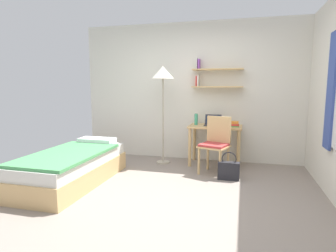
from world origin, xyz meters
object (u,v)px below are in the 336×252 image
at_px(bed, 73,167).
at_px(desk, 215,134).
at_px(laptop, 213,123).
at_px(book_stack, 234,124).
at_px(handbag, 229,170).
at_px(desk_chair, 216,142).
at_px(water_bottle, 196,119).
at_px(standing_lamp, 163,78).

height_order(bed, desk, desk).
relative_size(laptop, book_stack, 1.27).
distance_m(laptop, handbag, 1.07).
relative_size(desk, book_stack, 3.97).
height_order(desk, book_stack, book_stack).
bearing_deg(handbag, desk, 110.32).
distance_m(bed, book_stack, 2.75).
height_order(desk_chair, laptop, desk_chair).
distance_m(laptop, water_bottle, 0.31).
relative_size(desk, handbag, 2.15).
height_order(bed, desk_chair, desk_chair).
relative_size(standing_lamp, laptop, 5.95).
xyz_separation_m(desk, handbag, (0.29, -0.79, -0.42)).
distance_m(standing_lamp, water_bottle, 0.96).
bearing_deg(book_stack, desk_chair, -118.80).
xyz_separation_m(bed, standing_lamp, (0.97, 1.40, 1.32)).
distance_m(standing_lamp, book_stack, 1.50).
relative_size(desk, desk_chair, 1.01).
bearing_deg(handbag, laptop, 112.91).
bearing_deg(standing_lamp, desk, 7.89).
height_order(standing_lamp, book_stack, standing_lamp).
height_order(bed, handbag, bed).
height_order(desk_chair, handbag, desk_chair).
height_order(book_stack, handbag, book_stack).
xyz_separation_m(desk_chair, laptop, (-0.10, 0.51, 0.25)).
xyz_separation_m(laptop, handbag, (0.34, -0.80, -0.62)).
height_order(water_bottle, handbag, water_bottle).
xyz_separation_m(desk, standing_lamp, (-0.94, -0.13, 0.99)).
relative_size(bed, handbag, 4.37).
distance_m(bed, standing_lamp, 2.16).
height_order(desk, laptop, laptop).
distance_m(desk_chair, handbag, 0.52).
distance_m(bed, desk_chair, 2.24).
bearing_deg(laptop, bed, -140.42).
bearing_deg(water_bottle, desk_chair, -51.87).
bearing_deg(desk, standing_lamp, -172.11).
xyz_separation_m(desk_chair, book_stack, (0.26, 0.48, 0.25)).
bearing_deg(water_bottle, handbag, -51.51).
bearing_deg(book_stack, handbag, -92.22).
relative_size(standing_lamp, book_stack, 7.53).
bearing_deg(bed, desk_chair, 27.60).
relative_size(bed, laptop, 6.36).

